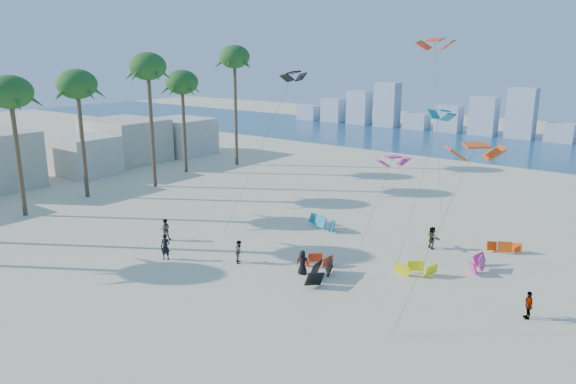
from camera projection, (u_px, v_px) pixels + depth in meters
The scene contains 10 objects.
ground at pixel (61, 325), 28.90m from camera, with size 220.00×220.00×0.00m, color beige.
ocean at pixel (491, 145), 84.21m from camera, with size 220.00×220.00×0.00m, color navy.
kitesurfer_near at pixel (165, 247), 37.76m from camera, with size 0.67×0.44×1.85m, color black.
kitesurfer_mid at pixel (239, 251), 37.28m from camera, with size 0.77×0.60×1.58m, color gray.
kitesurfers_far at pixel (412, 278), 32.85m from camera, with size 32.79×13.93×1.74m.
grounded_kites at pixel (376, 254), 37.76m from camera, with size 16.84×14.90×1.06m.
flying_kites at pixel (490, 97), 36.59m from camera, with size 37.03×29.43×15.86m.
palm_row at pixel (85, 80), 50.91m from camera, with size 8.03×44.80×14.96m.
beachfront_buildings at pixel (67, 152), 64.06m from camera, with size 11.50×43.00×6.00m.
distant_skyline at pixel (505, 119), 91.82m from camera, with size 85.00×3.00×8.40m.
Camera 1 is at (25.55, -13.42, 14.11)m, focal length 33.79 mm.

